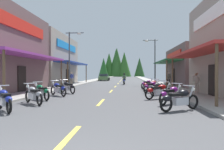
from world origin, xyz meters
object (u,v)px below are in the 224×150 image
motorcycle_parked_right_0 (180,99)px  motorcycle_parked_left_4 (68,87)px  motorcycle_parked_right_4 (151,87)px  pedestrian_browsing (168,78)px  parked_car_curbside (104,77)px  motorcycle_parked_left_0 (5,99)px  motorcycle_parked_left_3 (58,89)px  streetlamp_right (153,55)px  motorcycle_parked_right_3 (159,88)px  motorcycle_parked_right_5 (152,85)px  motorcycle_parked_right_1 (171,94)px  motorcycle_parked_right_6 (147,84)px  pedestrian_by_shop (71,78)px  pedestrian_waiting (196,82)px  motorcycle_parked_right_2 (159,91)px  motorcycle_parked_left_2 (41,91)px  rider_cruising_lead (124,80)px  motorcycle_parked_left_1 (34,94)px  streetlamp_left (72,51)px

motorcycle_parked_right_0 → motorcycle_parked_left_4: (-6.78, 6.45, 0.00)m
motorcycle_parked_right_4 → pedestrian_browsing: 8.28m
motorcycle_parked_right_4 → parked_car_curbside: parked_car_curbside is taller
motorcycle_parked_left_0 → motorcycle_parked_left_3: bearing=-48.4°
streetlamp_right → motorcycle_parked_right_3: (-1.11, -12.14, -3.43)m
motorcycle_parked_right_3 → streetlamp_right: bearing=35.6°
motorcycle_parked_right_0 → motorcycle_parked_right_5: size_ratio=1.00×
motorcycle_parked_right_1 → motorcycle_parked_right_6: 9.36m
motorcycle_parked_right_1 → pedestrian_by_shop: 16.19m
motorcycle_parked_left_3 → pedestrian_waiting: 9.97m
motorcycle_parked_right_2 → streetlamp_right: bearing=53.3°
pedestrian_by_shop → parked_car_curbside: 16.27m
streetlamp_right → motorcycle_parked_left_4: size_ratio=3.64×
motorcycle_parked_left_2 → motorcycle_parked_right_4: bearing=-104.3°
motorcycle_parked_right_1 → motorcycle_parked_right_2: size_ratio=0.85×
motorcycle_parked_right_6 → motorcycle_parked_left_0: size_ratio=1.09×
motorcycle_parked_left_4 → parked_car_curbside: (-0.18, 24.81, 0.20)m
motorcycle_parked_right_5 → motorcycle_parked_right_6: same height
pedestrian_waiting → pedestrian_browsing: bearing=179.4°
motorcycle_parked_right_1 → motorcycle_parked_left_2: size_ratio=0.98×
motorcycle_parked_left_0 → rider_cruising_lead: (4.57, 18.70, 0.17)m
pedestrian_browsing → parked_car_curbside: size_ratio=0.39×
motorcycle_parked_left_0 → motorcycle_parked_right_3: bearing=-94.2°
motorcycle_parked_right_0 → pedestrian_by_shop: pedestrian_by_shop is taller
streetlamp_right → motorcycle_parked_left_1: size_ratio=3.64×
motorcycle_parked_right_4 → pedestrian_waiting: (3.19, -0.83, 0.42)m
motorcycle_parked_right_6 → rider_cruising_lead: bearing=57.2°
motorcycle_parked_right_5 → parked_car_curbside: 23.00m
motorcycle_parked_left_0 → rider_cruising_lead: bearing=-59.1°
motorcycle_parked_left_2 → rider_cruising_lead: bearing=-64.4°
streetlamp_right → motorcycle_parked_right_6: bearing=-101.6°
streetlamp_right → motorcycle_parked_right_5: (-1.12, -8.42, -3.43)m
streetlamp_left → pedestrian_by_shop: size_ratio=3.55×
streetlamp_left → motorcycle_parked_right_6: streetlamp_left is taller
streetlamp_right → motorcycle_parked_right_0: 18.14m
motorcycle_parked_right_1 → pedestrian_browsing: size_ratio=0.96×
motorcycle_parked_right_1 → pedestrian_by_shop: pedestrian_by_shop is taller
motorcycle_parked_left_4 → motorcycle_parked_left_0: bearing=128.9°
motorcycle_parked_left_0 → parked_car_curbside: 31.92m
rider_cruising_lead → pedestrian_waiting: 12.79m
motorcycle_parked_left_0 → pedestrian_browsing: bearing=-77.3°
motorcycle_parked_right_1 → motorcycle_parked_right_0: bearing=-137.7°
motorcycle_parked_right_2 → motorcycle_parked_right_4: (-0.02, 3.72, 0.00)m
motorcycle_parked_left_2 → pedestrian_waiting: 10.79m
motorcycle_parked_right_3 → motorcycle_parked_left_0: 9.57m
parked_car_curbside → pedestrian_waiting: bearing=-159.1°
motorcycle_parked_left_3 → motorcycle_parked_right_5: bearing=-104.3°
motorcycle_parked_right_0 → motorcycle_parked_right_1: size_ratio=1.17×
motorcycle_parked_right_5 → motorcycle_parked_left_2: same height
streetlamp_left → pedestrian_waiting: size_ratio=3.84×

